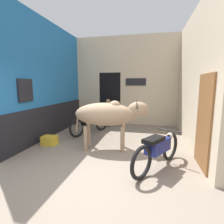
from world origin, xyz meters
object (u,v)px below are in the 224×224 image
object	(u,v)px
cow	(109,114)
shopkeeper_seated	(108,112)
crate	(50,140)
plastic_stool	(100,121)
motorcycle_near	(158,149)
motorcycle_far	(90,122)

from	to	relation	value
cow	shopkeeper_seated	world-z (taller)	cow
shopkeeper_seated	crate	bearing A→B (deg)	-112.82
cow	plastic_stool	size ratio (longest dim) A/B	5.28
plastic_stool	shopkeeper_seated	bearing A→B (deg)	-7.57
motorcycle_near	motorcycle_far	bearing A→B (deg)	135.40
plastic_stool	crate	size ratio (longest dim) A/B	0.92
motorcycle_far	crate	xyz separation A→B (m)	(-0.82, -1.47, -0.30)
cow	motorcycle_near	xyz separation A→B (m)	(1.34, -0.95, -0.57)
motorcycle_far	cow	bearing A→B (deg)	-53.18
cow	crate	bearing A→B (deg)	-178.37
cow	shopkeeper_seated	xyz separation A→B (m)	(-0.70, 2.77, -0.38)
motorcycle_near	shopkeeper_seated	distance (m)	4.25
motorcycle_near	plastic_stool	world-z (taller)	motorcycle_near
motorcycle_far	plastic_stool	xyz separation A→B (m)	(-0.00, 1.40, -0.23)
cow	crate	xyz separation A→B (m)	(-1.89, -0.05, -0.88)
plastic_stool	cow	bearing A→B (deg)	-69.33
motorcycle_far	crate	world-z (taller)	motorcycle_far
shopkeeper_seated	crate	size ratio (longest dim) A/B	2.79
cow	motorcycle_far	world-z (taller)	cow
shopkeeper_seated	crate	xyz separation A→B (m)	(-1.19, -2.83, -0.50)
motorcycle_far	motorcycle_near	bearing A→B (deg)	-44.60
cow	shopkeeper_seated	distance (m)	2.89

